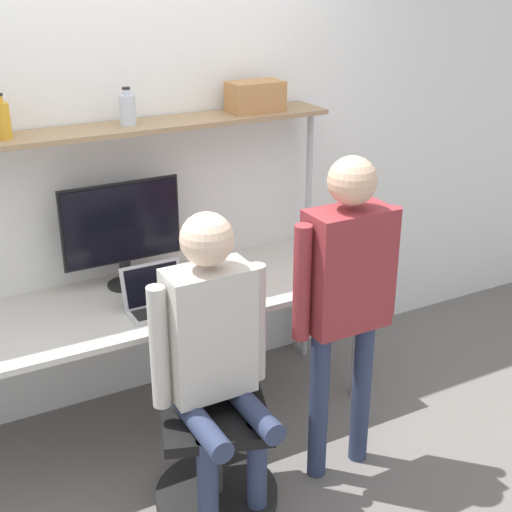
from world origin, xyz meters
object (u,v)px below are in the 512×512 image
laptop (156,297)px  person_standing (347,283)px  monitor (122,228)px  bottle_clear (127,109)px  office_chair (214,442)px  person_seated (214,345)px  storage_box (255,96)px  bottle_amber (2,120)px  cell_phone (203,301)px

laptop → person_standing: person_standing is taller
monitor → bottle_clear: (0.07, 0.01, 0.59)m
office_chair → person_standing: (0.61, -0.10, 0.69)m
person_seated → person_standing: (0.63, -0.05, 0.16)m
monitor → bottle_clear: 0.60m
office_chair → storage_box: storage_box is taller
person_seated → bottle_amber: 1.37m
cell_phone → person_seated: person_seated is taller
person_standing → bottle_amber: bottle_amber is taller
bottle_clear → storage_box: bearing=0.0°
cell_phone → person_standing: person_standing is taller
office_chair → storage_box: bearing=52.0°
laptop → person_standing: 0.94m
monitor → storage_box: bearing=0.5°
bottle_amber → storage_box: size_ratio=0.71×
monitor → bottle_clear: bottle_clear is taller
laptop → bottle_amber: bottle_amber is taller
bottle_clear → monitor: bearing=-175.3°
bottle_amber → bottle_clear: size_ratio=1.10×
person_standing → storage_box: (0.07, 0.98, 0.66)m
monitor → storage_box: storage_box is taller
monitor → office_chair: size_ratio=0.66×
person_standing → bottle_clear: (-0.62, 0.98, 0.65)m
person_seated → office_chair: bearing=74.4°
monitor → cell_phone: (0.27, -0.38, -0.31)m
bottle_amber → cell_phone: bearing=-26.4°
cell_phone → storage_box: size_ratio=0.53×
monitor → person_seated: 0.95m
monitor → laptop: 0.41m
monitor → person_seated: person_seated is taller
monitor → cell_phone: 0.56m
monitor → cell_phone: size_ratio=4.11×
person_seated → storage_box: size_ratio=4.92×
person_seated → bottle_amber: (-0.57, 0.93, 0.82)m
laptop → office_chair: (0.04, -0.55, -0.50)m
bottle_clear → storage_box: (0.69, 0.00, 0.00)m
laptop → bottle_clear: bottle_clear is taller
monitor → bottle_amber: bottle_amber is taller
person_seated → cell_phone: bearing=69.8°
office_chair → monitor: bearing=95.3°
laptop → person_standing: (0.65, -0.65, 0.19)m
bottle_clear → storage_box: bottle_clear is taller
monitor → person_standing: bearing=-54.4°
person_seated → person_standing: 0.65m
monitor → person_standing: (0.70, -0.97, -0.06)m
bottle_amber → storage_box: bottle_amber is taller
cell_phone → office_chair: size_ratio=0.16×
laptop → office_chair: laptop is taller
monitor → bottle_amber: (-0.51, 0.01, 0.60)m
cell_phone → bottle_clear: size_ratio=0.83×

